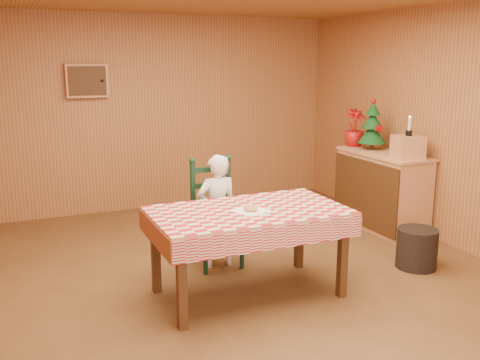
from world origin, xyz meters
The scene contains 13 objects.
ground centered at (0.00, 0.00, 0.00)m, with size 6.00×6.00×0.00m, color brown.
cabin_walls centered at (0.00, 0.53, 1.83)m, with size 5.10×6.05×2.65m.
dining_table centered at (-0.07, -0.14, 0.69)m, with size 1.66×0.96×0.77m.
ladder_chair centered at (-0.07, 0.65, 0.50)m, with size 0.44×0.40×1.08m.
seated_child centered at (-0.07, 0.59, 0.56)m, with size 0.41×0.27×1.12m, color white.
napkin centered at (-0.07, -0.19, 0.77)m, with size 0.26×0.26×0.00m, color white.
donut centered at (-0.07, -0.19, 0.79)m, with size 0.12×0.12×0.04m, color #D4904C.
shelf_unit centered at (2.21, 0.96, 0.47)m, with size 0.54×1.24×0.93m.
crate centered at (2.22, 0.56, 1.06)m, with size 0.30×0.30×0.25m, color tan.
christmas_tree centered at (2.22, 1.21, 1.21)m, with size 0.34×0.34×0.62m.
flower_arrangement centered at (2.17, 1.51, 1.17)m, with size 0.27×0.27×0.47m, color #A20F0E.
candle_set centered at (2.22, 0.56, 1.24)m, with size 0.07×0.07×0.22m.
storage_bin centered at (1.71, -0.25, 0.20)m, with size 0.40×0.40×0.40m, color black.
Camera 1 is at (-1.90, -4.10, 2.01)m, focal length 40.00 mm.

